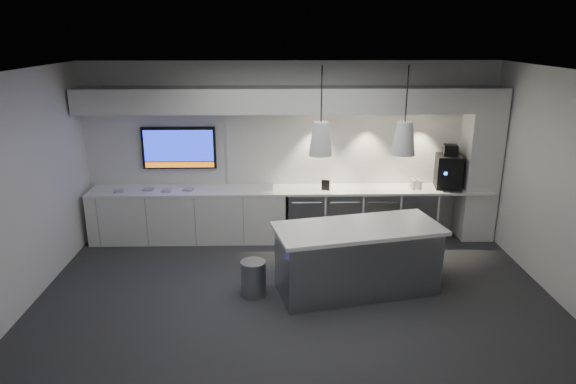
{
  "coord_description": "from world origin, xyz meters",
  "views": [
    {
      "loc": [
        -0.25,
        -6.14,
        3.45
      ],
      "look_at": [
        -0.08,
        1.1,
        1.18
      ],
      "focal_mm": 32.0,
      "sensor_mm": 36.0,
      "label": 1
    }
  ],
  "objects_px": {
    "island": "(357,259)",
    "bin": "(253,278)",
    "coffee_machine": "(448,170)",
    "wall_tv": "(179,148)"
  },
  "relations": [
    {
      "from": "wall_tv",
      "to": "bin",
      "type": "height_order",
      "value": "wall_tv"
    },
    {
      "from": "coffee_machine",
      "to": "wall_tv",
      "type": "bearing_deg",
      "value": -173.5
    },
    {
      "from": "bin",
      "to": "coffee_machine",
      "type": "bearing_deg",
      "value": 31.91
    },
    {
      "from": "island",
      "to": "coffee_machine",
      "type": "xyz_separation_m",
      "value": [
        1.82,
        1.93,
        0.73
      ]
    },
    {
      "from": "island",
      "to": "bin",
      "type": "height_order",
      "value": "island"
    },
    {
      "from": "bin",
      "to": "coffee_machine",
      "type": "height_order",
      "value": "coffee_machine"
    },
    {
      "from": "wall_tv",
      "to": "coffee_machine",
      "type": "bearing_deg",
      "value": -3.09
    },
    {
      "from": "coffee_machine",
      "to": "island",
      "type": "bearing_deg",
      "value": -123.72
    },
    {
      "from": "bin",
      "to": "island",
      "type": "bearing_deg",
      "value": 3.52
    },
    {
      "from": "island",
      "to": "bin",
      "type": "distance_m",
      "value": 1.44
    }
  ]
}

